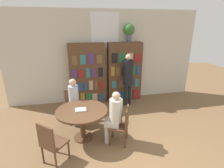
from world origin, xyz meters
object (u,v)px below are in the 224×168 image
object	(u,v)px
reading_table	(82,115)
chair_far_side	(122,124)
chair_near_camera	(51,142)
chair_left_side	(73,104)
bookshelf_left	(87,74)
bookshelf_right	(124,72)
seated_reader_left	(74,99)
seated_reader_right	(114,114)
flower_vase	(129,31)
librarian_standing	(128,75)

from	to	relation	value
reading_table	chair_far_side	world-z (taller)	chair_far_side
chair_near_camera	chair_left_side	xyz separation A→B (m)	(0.41, 1.58, 0.00)
bookshelf_left	reading_table	world-z (taller)	bookshelf_left
bookshelf_left	chair_far_side	size ratio (longest dim) A/B	2.26
bookshelf_left	bookshelf_right	world-z (taller)	same
bookshelf_left	chair_left_side	xyz separation A→B (m)	(-0.50, -1.10, -0.50)
reading_table	seated_reader_left	bearing A→B (deg)	102.48
chair_far_side	seated_reader_left	distance (m)	1.49
seated_reader_left	seated_reader_right	distance (m)	1.31
bookshelf_right	reading_table	size ratio (longest dim) A/B	1.73
reading_table	chair_left_side	xyz separation A→B (m)	(-0.20, 0.89, -0.11)
bookshelf_right	flower_vase	size ratio (longest dim) A/B	3.52
seated_reader_left	seated_reader_right	bearing A→B (deg)	117.05
librarian_standing	reading_table	bearing A→B (deg)	-135.71
seated_reader_right	bookshelf_left	bearing A→B (deg)	32.85
flower_vase	reading_table	bearing A→B (deg)	-130.03
seated_reader_left	flower_vase	bearing A→B (deg)	-157.59
flower_vase	seated_reader_left	distance (m)	2.78
reading_table	seated_reader_left	size ratio (longest dim) A/B	0.93
bookshelf_right	flower_vase	distance (m)	1.36
seated_reader_right	librarian_standing	distance (m)	2.01
bookshelf_left	chair_left_side	bearing A→B (deg)	-114.31
bookshelf_left	librarian_standing	distance (m)	1.33
chair_left_side	librarian_standing	size ratio (longest dim) A/B	0.52
bookshelf_left	chair_far_side	world-z (taller)	bookshelf_left
seated_reader_left	bookshelf_left	bearing A→B (deg)	-122.23
bookshelf_right	reading_table	world-z (taller)	bookshelf_right
flower_vase	seated_reader_left	world-z (taller)	flower_vase
bookshelf_right	chair_far_side	world-z (taller)	bookshelf_right
chair_left_side	reading_table	bearing A→B (deg)	90.00
chair_left_side	seated_reader_right	distance (m)	1.49
chair_left_side	chair_near_camera	bearing A→B (deg)	63.00
chair_far_side	librarian_standing	size ratio (longest dim) A/B	0.52
flower_vase	seated_reader_left	bearing A→B (deg)	-145.11
bookshelf_right	reading_table	xyz separation A→B (m)	(-1.56, -1.99, -0.39)
bookshelf_right	chair_near_camera	distance (m)	3.48
chair_left_side	seated_reader_left	world-z (taller)	seated_reader_left
bookshelf_right	bookshelf_left	bearing A→B (deg)	179.99
bookshelf_left	seated_reader_left	size ratio (longest dim) A/B	1.61
bookshelf_left	librarian_standing	world-z (taller)	bookshelf_left
chair_far_side	flower_vase	bearing A→B (deg)	3.95
bookshelf_right	chair_near_camera	bearing A→B (deg)	-128.99
bookshelf_right	chair_near_camera	xyz separation A→B (m)	(-2.17, -2.68, -0.50)
librarian_standing	seated_reader_right	bearing A→B (deg)	-115.56
bookshelf_left	seated_reader_left	distance (m)	1.39
chair_left_side	librarian_standing	xyz separation A→B (m)	(1.73, 0.60, 0.55)
bookshelf_left	chair_left_side	world-z (taller)	bookshelf_left
bookshelf_right	chair_far_side	xyz separation A→B (m)	(-0.72, -2.36, -0.50)
chair_left_side	flower_vase	bearing A→B (deg)	-161.99
reading_table	seated_reader_left	distance (m)	0.74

